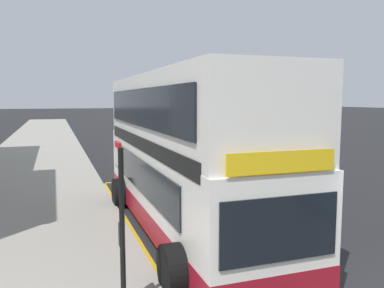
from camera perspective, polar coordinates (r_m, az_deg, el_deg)
ground_plane at (r=37.79m, az=-10.25°, el=0.75°), size 260.00×260.00×0.00m
pavement_near at (r=37.34m, az=-20.92°, el=0.47°), size 6.00×76.00×0.14m
double_decker_bus at (r=11.23m, az=-1.33°, el=-1.98°), size 3.22×10.35×4.40m
bus_bay_markings at (r=11.63m, az=-1.85°, el=-12.13°), size 2.82×14.19×0.01m
bus_stop_sign at (r=6.73m, az=-10.22°, el=-10.10°), size 0.09×0.51×2.87m
parked_car_white_across at (r=50.80m, az=-7.39°, el=3.16°), size 2.09×4.20×1.62m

